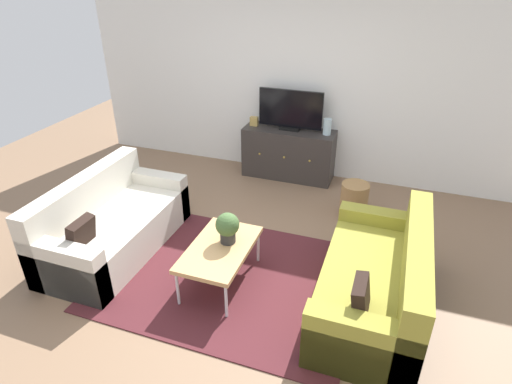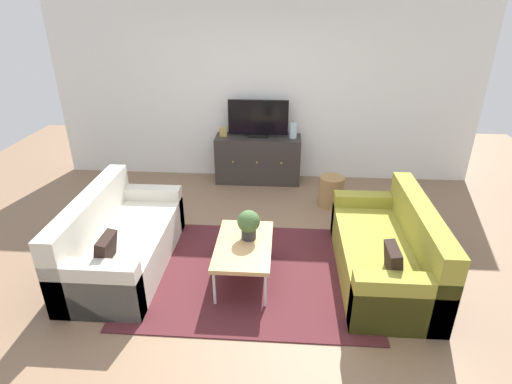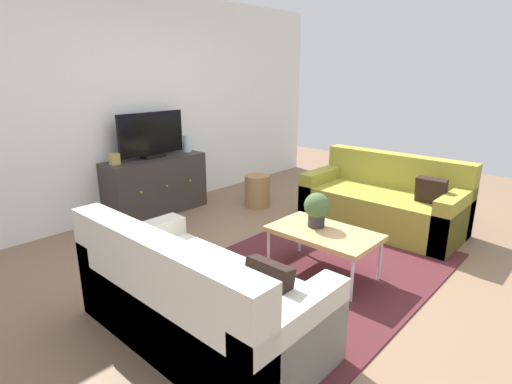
{
  "view_description": "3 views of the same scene",
  "coord_description": "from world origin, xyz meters",
  "px_view_note": "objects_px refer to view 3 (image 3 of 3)",
  "views": [
    {
      "loc": [
        1.36,
        -3.22,
        2.82
      ],
      "look_at": [
        0.0,
        0.63,
        0.59
      ],
      "focal_mm": 29.85,
      "sensor_mm": 36.0,
      "label": 1
    },
    {
      "loc": [
        0.3,
        -3.73,
        2.69
      ],
      "look_at": [
        0.0,
        0.63,
        0.59
      ],
      "focal_mm": 29.08,
      "sensor_mm": 36.0,
      "label": 2
    },
    {
      "loc": [
        -2.9,
        -2.01,
        1.76
      ],
      "look_at": [
        0.0,
        0.63,
        0.59
      ],
      "focal_mm": 28.52,
      "sensor_mm": 36.0,
      "label": 3
    }
  ],
  "objects_px": {
    "potted_plant": "(317,208)",
    "mantel_clock": "(115,159)",
    "flat_screen_tv": "(151,135)",
    "coffee_table": "(324,234)",
    "couch_right_side": "(385,203)",
    "couch_left_side": "(192,303)",
    "glass_vase": "(187,143)",
    "tv_console": "(156,186)",
    "wicker_basket": "(257,191)"
  },
  "relations": [
    {
      "from": "couch_left_side",
      "to": "mantel_clock",
      "type": "relative_size",
      "value": 13.44
    },
    {
      "from": "couch_left_side",
      "to": "flat_screen_tv",
      "type": "height_order",
      "value": "flat_screen_tv"
    },
    {
      "from": "flat_screen_tv",
      "to": "wicker_basket",
      "type": "relative_size",
      "value": 2.12
    },
    {
      "from": "potted_plant",
      "to": "mantel_clock",
      "type": "distance_m",
      "value": 2.47
    },
    {
      "from": "couch_left_side",
      "to": "couch_right_side",
      "type": "relative_size",
      "value": 1.0
    },
    {
      "from": "coffee_table",
      "to": "potted_plant",
      "type": "xyz_separation_m",
      "value": [
        0.04,
        0.11,
        0.2
      ]
    },
    {
      "from": "tv_console",
      "to": "couch_right_side",
      "type": "bearing_deg",
      "value": -57.44
    },
    {
      "from": "couch_right_side",
      "to": "coffee_table",
      "type": "xyz_separation_m",
      "value": [
        -1.5,
        -0.13,
        0.11
      ]
    },
    {
      "from": "tv_console",
      "to": "glass_vase",
      "type": "relative_size",
      "value": 5.87
    },
    {
      "from": "couch_left_side",
      "to": "wicker_basket",
      "type": "relative_size",
      "value": 4.12
    },
    {
      "from": "glass_vase",
      "to": "wicker_basket",
      "type": "height_order",
      "value": "glass_vase"
    },
    {
      "from": "tv_console",
      "to": "flat_screen_tv",
      "type": "height_order",
      "value": "flat_screen_tv"
    },
    {
      "from": "glass_vase",
      "to": "couch_left_side",
      "type": "bearing_deg",
      "value": -128.37
    },
    {
      "from": "wicker_basket",
      "to": "couch_right_side",
      "type": "bearing_deg",
      "value": -74.28
    },
    {
      "from": "mantel_clock",
      "to": "tv_console",
      "type": "bearing_deg",
      "value": -0.0
    },
    {
      "from": "potted_plant",
      "to": "glass_vase",
      "type": "relative_size",
      "value": 1.41
    },
    {
      "from": "couch_left_side",
      "to": "tv_console",
      "type": "distance_m",
      "value": 2.73
    },
    {
      "from": "couch_left_side",
      "to": "couch_right_side",
      "type": "xyz_separation_m",
      "value": [
        2.87,
        0.0,
        0.0
      ]
    },
    {
      "from": "glass_vase",
      "to": "couch_right_side",
      "type": "bearing_deg",
      "value": -67.41
    },
    {
      "from": "coffee_table",
      "to": "flat_screen_tv",
      "type": "height_order",
      "value": "flat_screen_tv"
    },
    {
      "from": "potted_plant",
      "to": "glass_vase",
      "type": "xyz_separation_m",
      "value": [
        0.47,
        2.39,
        0.24
      ]
    },
    {
      "from": "flat_screen_tv",
      "to": "coffee_table",
      "type": "bearing_deg",
      "value": -89.59
    },
    {
      "from": "glass_vase",
      "to": "flat_screen_tv",
      "type": "bearing_deg",
      "value": 177.83
    },
    {
      "from": "glass_vase",
      "to": "wicker_basket",
      "type": "relative_size",
      "value": 0.52
    },
    {
      "from": "couch_left_side",
      "to": "flat_screen_tv",
      "type": "distance_m",
      "value": 2.84
    },
    {
      "from": "tv_console",
      "to": "glass_vase",
      "type": "height_order",
      "value": "glass_vase"
    },
    {
      "from": "mantel_clock",
      "to": "glass_vase",
      "type": "bearing_deg",
      "value": 0.0
    },
    {
      "from": "potted_plant",
      "to": "flat_screen_tv",
      "type": "bearing_deg",
      "value": 91.4
    },
    {
      "from": "couch_left_side",
      "to": "glass_vase",
      "type": "height_order",
      "value": "glass_vase"
    },
    {
      "from": "mantel_clock",
      "to": "coffee_table",
      "type": "bearing_deg",
      "value": -77.69
    },
    {
      "from": "coffee_table",
      "to": "tv_console",
      "type": "bearing_deg",
      "value": 90.41
    },
    {
      "from": "wicker_basket",
      "to": "coffee_table",
      "type": "bearing_deg",
      "value": -121.22
    },
    {
      "from": "potted_plant",
      "to": "wicker_basket",
      "type": "relative_size",
      "value": 0.73
    },
    {
      "from": "couch_right_side",
      "to": "potted_plant",
      "type": "relative_size",
      "value": 5.61
    },
    {
      "from": "glass_vase",
      "to": "wicker_basket",
      "type": "xyz_separation_m",
      "value": [
        0.54,
        -0.77,
        -0.62
      ]
    },
    {
      "from": "tv_console",
      "to": "couch_left_side",
      "type": "bearing_deg",
      "value": -119.66
    },
    {
      "from": "couch_left_side",
      "to": "wicker_basket",
      "type": "bearing_deg",
      "value": 33.52
    },
    {
      "from": "couch_right_side",
      "to": "flat_screen_tv",
      "type": "xyz_separation_m",
      "value": [
        -1.52,
        2.39,
        0.72
      ]
    },
    {
      "from": "couch_right_side",
      "to": "glass_vase",
      "type": "xyz_separation_m",
      "value": [
        -0.99,
        2.37,
        0.55
      ]
    },
    {
      "from": "couch_right_side",
      "to": "glass_vase",
      "type": "bearing_deg",
      "value": 112.59
    },
    {
      "from": "potted_plant",
      "to": "mantel_clock",
      "type": "bearing_deg",
      "value": 103.79
    },
    {
      "from": "couch_left_side",
      "to": "couch_right_side",
      "type": "distance_m",
      "value": 2.87
    },
    {
      "from": "tv_console",
      "to": "coffee_table",
      "type": "bearing_deg",
      "value": -89.59
    },
    {
      "from": "potted_plant",
      "to": "flat_screen_tv",
      "type": "distance_m",
      "value": 2.45
    },
    {
      "from": "flat_screen_tv",
      "to": "mantel_clock",
      "type": "xyz_separation_m",
      "value": [
        -0.53,
        -0.02,
        -0.21
      ]
    },
    {
      "from": "flat_screen_tv",
      "to": "couch_left_side",
      "type": "bearing_deg",
      "value": -119.45
    },
    {
      "from": "couch_left_side",
      "to": "couch_right_side",
      "type": "bearing_deg",
      "value": 0.0
    },
    {
      "from": "couch_left_side",
      "to": "potted_plant",
      "type": "bearing_deg",
      "value": -0.72
    },
    {
      "from": "tv_console",
      "to": "mantel_clock",
      "type": "distance_m",
      "value": 0.68
    },
    {
      "from": "potted_plant",
      "to": "tv_console",
      "type": "xyz_separation_m",
      "value": [
        -0.06,
        2.39,
        -0.23
      ]
    }
  ]
}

